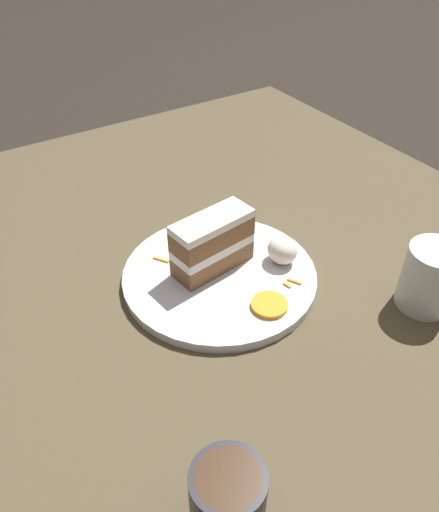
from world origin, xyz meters
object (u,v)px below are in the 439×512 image
plate (220,276)px  orange_garnish (269,305)px  cream_dollop (282,250)px  drinking_glass (429,281)px  coffee_mug (228,500)px  cake_slice (212,243)px

plate → orange_garnish: orange_garnish is taller
plate → cream_dollop: (0.03, 0.10, 0.03)m
drinking_glass → plate: bearing=-132.5°
drinking_glass → coffee_mug: drinking_glass is taller
cake_slice → orange_garnish: 0.13m
cake_slice → orange_garnish: size_ratio=2.51×
cake_slice → cream_dollop: bearing=56.0°
orange_garnish → coffee_mug: coffee_mug is taller
cake_slice → orange_garnish: cake_slice is taller
cream_dollop → orange_garnish: (0.07, -0.08, -0.02)m
plate → cake_slice: (-0.02, -0.00, 0.05)m
cake_slice → coffee_mug: cake_slice is taller
orange_garnish → coffee_mug: (0.21, -0.21, 0.03)m
plate → drinking_glass: 0.30m
plate → cream_dollop: cream_dollop is taller
cream_dollop → drinking_glass: 0.21m
cream_dollop → drinking_glass: (0.17, 0.13, 0.01)m
plate → drinking_glass: bearing=47.5°
cake_slice → orange_garnish: bearing=1.6°
cake_slice → coffee_mug: bearing=-37.8°
plate → cake_slice: size_ratio=2.26×
plate → coffee_mug: 0.36m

